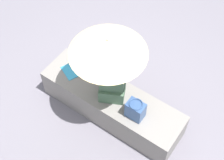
% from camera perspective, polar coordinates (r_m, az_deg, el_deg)
% --- Properties ---
extents(ground_plane, '(14.00, 14.00, 0.00)m').
position_cam_1_polar(ground_plane, '(5.12, -0.03, -5.37)').
color(ground_plane, slate).
extents(stone_bench, '(2.12, 0.60, 0.48)m').
position_cam_1_polar(stone_bench, '(4.92, -0.03, -3.96)').
color(stone_bench, gray).
rests_on(stone_bench, ground).
extents(person_seated, '(0.51, 0.40, 0.90)m').
position_cam_1_polar(person_seated, '(4.39, 0.04, 0.21)').
color(person_seated, '#47664C').
rests_on(person_seated, stone_bench).
extents(parasol, '(0.97, 0.97, 1.08)m').
position_cam_1_polar(parasol, '(3.99, -0.68, 5.63)').
color(parasol, '#B7B7BC').
rests_on(parasol, stone_bench).
extents(handbag_black, '(0.24, 0.18, 0.29)m').
position_cam_1_polar(handbag_black, '(4.43, 3.95, -5.02)').
color(handbag_black, '#335184').
rests_on(handbag_black, stone_bench).
extents(magazine, '(0.34, 0.30, 0.01)m').
position_cam_1_polar(magazine, '(4.98, -6.91, 1.49)').
color(magazine, '#339ED1').
rests_on(magazine, stone_bench).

